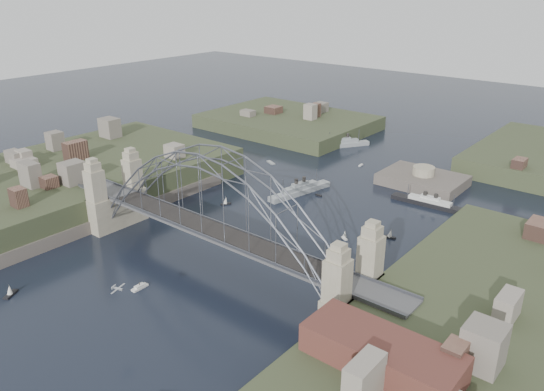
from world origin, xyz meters
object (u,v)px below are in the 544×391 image
at_px(fort_island, 422,186).
at_px(wharf_shed, 382,353).
at_px(bridge, 212,212).
at_px(naval_cruiser_near, 300,190).
at_px(ocean_liner, 430,203).
at_px(naval_cruiser_far, 344,144).

xyz_separation_m(fort_island, wharf_shed, (32.00, -84.00, 10.34)).
height_order(bridge, naval_cruiser_near, bridge).
xyz_separation_m(wharf_shed, ocean_liner, (-24.13, 71.07, -9.24)).
relative_size(bridge, wharf_shed, 4.20).
xyz_separation_m(wharf_shed, naval_cruiser_far, (-68.92, 101.67, -9.04)).
bearing_deg(fort_island, naval_cruiser_near, -129.85).
xyz_separation_m(bridge, wharf_shed, (44.00, -14.00, -2.32)).
relative_size(fort_island, naval_cruiser_near, 1.08).
distance_m(bridge, ocean_liner, 61.52).
relative_size(bridge, ocean_liner, 4.20).
bearing_deg(bridge, naval_cruiser_near, 103.94).
xyz_separation_m(naval_cruiser_near, naval_cruiser_far, (-14.27, 44.79, 0.02)).
bearing_deg(naval_cruiser_far, ocean_liner, -34.34).
height_order(naval_cruiser_near, ocean_liner, naval_cruiser_near).
bearing_deg(naval_cruiser_near, wharf_shed, -46.15).
bearing_deg(naval_cruiser_far, bridge, -74.13).
height_order(wharf_shed, naval_cruiser_far, wharf_shed).
bearing_deg(ocean_liner, fort_island, 121.33).
xyz_separation_m(naval_cruiser_far, ocean_liner, (44.79, -30.60, -0.20)).
xyz_separation_m(bridge, ocean_liner, (19.87, 57.07, -11.57)).
distance_m(wharf_shed, ocean_liner, 75.62).
height_order(bridge, wharf_shed, bridge).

